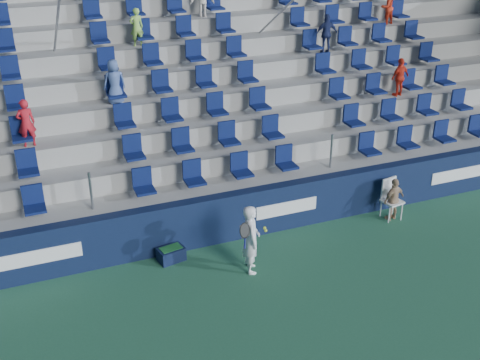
{
  "coord_description": "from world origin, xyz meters",
  "views": [
    {
      "loc": [
        -4.32,
        -8.51,
        7.59
      ],
      "look_at": [
        0.2,
        2.8,
        1.7
      ],
      "focal_mm": 45.0,
      "sensor_mm": 36.0,
      "label": 1
    }
  ],
  "objects": [
    {
      "name": "ground",
      "position": [
        0.0,
        0.0,
        0.0
      ],
      "size": [
        70.0,
        70.0,
        0.0
      ],
      "primitive_type": "plane",
      "color": "#2A6345",
      "rests_on": "ground"
    },
    {
      "name": "grandstand",
      "position": [
        -0.0,
        8.24,
        2.14
      ],
      "size": [
        24.0,
        8.17,
        6.63
      ],
      "color": "#969691",
      "rests_on": "ground"
    },
    {
      "name": "tennis_player",
      "position": [
        0.03,
        1.72,
        0.8
      ],
      "size": [
        0.69,
        0.67,
        1.6
      ],
      "color": "white",
      "rests_on": "ground"
    },
    {
      "name": "line_judge_chair",
      "position": [
        4.25,
        2.66,
        0.6
      ],
      "size": [
        0.53,
        0.55,
        1.05
      ],
      "color": "white",
      "rests_on": "ground"
    },
    {
      "name": "ball_bin",
      "position": [
        -1.5,
        2.75,
        0.18
      ],
      "size": [
        0.65,
        0.49,
        0.33
      ],
      "color": "#0E1836",
      "rests_on": "ground"
    },
    {
      "name": "sponsor_wall",
      "position": [
        0.0,
        3.15,
        0.6
      ],
      "size": [
        24.0,
        0.32,
        1.2
      ],
      "color": "#0F1A3A",
      "rests_on": "ground"
    },
    {
      "name": "line_judge",
      "position": [
        4.25,
        2.5,
        0.57
      ],
      "size": [
        0.71,
        0.41,
        1.14
      ],
      "primitive_type": "imported",
      "rotation": [
        0.0,
        0.0,
        3.36
      ],
      "color": "tan",
      "rests_on": "ground"
    }
  ]
}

